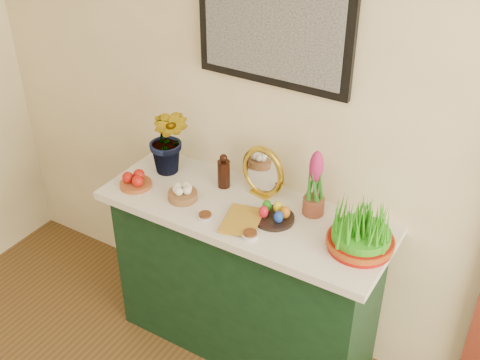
# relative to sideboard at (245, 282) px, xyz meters

# --- Properties ---
(sideboard) EXTENTS (1.30, 0.45, 0.85)m
(sideboard) POSITION_rel_sideboard_xyz_m (0.00, 0.00, 0.00)
(sideboard) COLOR #12321B
(sideboard) RESTS_ON ground
(tablecloth) EXTENTS (1.40, 0.55, 0.04)m
(tablecloth) POSITION_rel_sideboard_xyz_m (0.00, 0.00, 0.45)
(tablecloth) COLOR white
(tablecloth) RESTS_ON sideboard
(hyacinth_green) EXTENTS (0.28, 0.25, 0.50)m
(hyacinth_green) POSITION_rel_sideboard_xyz_m (-0.49, 0.07, 0.71)
(hyacinth_green) COLOR #2C7D24
(hyacinth_green) RESTS_ON tablecloth
(apple_bowl) EXTENTS (0.18, 0.18, 0.08)m
(apple_bowl) POSITION_rel_sideboard_xyz_m (-0.56, -0.12, 0.50)
(apple_bowl) COLOR #A15127
(apple_bowl) RESTS_ON tablecloth
(garlic_basket) EXTENTS (0.16, 0.16, 0.08)m
(garlic_basket) POSITION_rel_sideboard_xyz_m (-0.29, -0.09, 0.50)
(garlic_basket) COLOR olive
(garlic_basket) RESTS_ON tablecloth
(vinegar_cruet) EXTENTS (0.06, 0.06, 0.18)m
(vinegar_cruet) POSITION_rel_sideboard_xyz_m (-0.18, 0.10, 0.54)
(vinegar_cruet) COLOR black
(vinegar_cruet) RESTS_ON tablecloth
(mirror) EXTENTS (0.26, 0.11, 0.25)m
(mirror) POSITION_rel_sideboard_xyz_m (0.01, 0.14, 0.59)
(mirror) COLOR gold
(mirror) RESTS_ON tablecloth
(book) EXTENTS (0.20, 0.25, 0.03)m
(book) POSITION_rel_sideboard_xyz_m (-0.03, -0.13, 0.48)
(book) COLOR #B28424
(book) RESTS_ON tablecloth
(spice_dish_left) EXTENTS (0.07, 0.07, 0.03)m
(spice_dish_left) POSITION_rel_sideboard_xyz_m (-0.11, -0.17, 0.48)
(spice_dish_left) COLOR silver
(spice_dish_left) RESTS_ON tablecloth
(spice_dish_right) EXTENTS (0.07, 0.07, 0.03)m
(spice_dish_right) POSITION_rel_sideboard_xyz_m (0.13, -0.18, 0.48)
(spice_dish_right) COLOR silver
(spice_dish_right) RESTS_ON tablecloth
(egg_plate) EXTENTS (0.20, 0.20, 0.08)m
(egg_plate) POSITION_rel_sideboard_xyz_m (0.16, -0.02, 0.49)
(egg_plate) COLOR black
(egg_plate) RESTS_ON tablecloth
(hyacinth_pink) EXTENTS (0.10, 0.10, 0.33)m
(hyacinth_pink) POSITION_rel_sideboard_xyz_m (0.29, 0.12, 0.61)
(hyacinth_pink) COLOR brown
(hyacinth_pink) RESTS_ON tablecloth
(wheatgrass_sabzeh) EXTENTS (0.29, 0.29, 0.24)m
(wheatgrass_sabzeh) POSITION_rel_sideboard_xyz_m (0.57, -0.00, 0.57)
(wheatgrass_sabzeh) COLOR #960D07
(wheatgrass_sabzeh) RESTS_ON tablecloth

